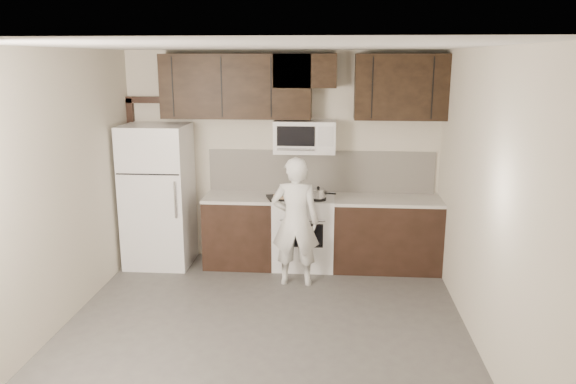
# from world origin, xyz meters

# --- Properties ---
(floor) EXTENTS (4.50, 4.50, 0.00)m
(floor) POSITION_xyz_m (0.00, 0.00, 0.00)
(floor) COLOR #4F4C4A
(floor) RESTS_ON ground
(back_wall) EXTENTS (4.00, 0.00, 4.00)m
(back_wall) POSITION_xyz_m (0.00, 2.25, 1.35)
(back_wall) COLOR beige
(back_wall) RESTS_ON ground
(ceiling) EXTENTS (4.50, 4.50, 0.00)m
(ceiling) POSITION_xyz_m (0.00, 0.00, 2.70)
(ceiling) COLOR white
(ceiling) RESTS_ON back_wall
(counter_run) EXTENTS (2.95, 0.64, 0.91)m
(counter_run) POSITION_xyz_m (0.60, 1.94, 0.46)
(counter_run) COLOR black
(counter_run) RESTS_ON floor
(stove) EXTENTS (0.76, 0.66, 0.94)m
(stove) POSITION_xyz_m (0.30, 1.94, 0.46)
(stove) COLOR white
(stove) RESTS_ON floor
(backsplash) EXTENTS (2.90, 0.02, 0.54)m
(backsplash) POSITION_xyz_m (0.50, 2.24, 1.18)
(backsplash) COLOR silver
(backsplash) RESTS_ON counter_run
(upper_cabinets) EXTENTS (3.48, 0.35, 0.78)m
(upper_cabinets) POSITION_xyz_m (0.21, 2.08, 2.28)
(upper_cabinets) COLOR black
(upper_cabinets) RESTS_ON back_wall
(microwave) EXTENTS (0.76, 0.42, 0.40)m
(microwave) POSITION_xyz_m (0.30, 2.06, 1.65)
(microwave) COLOR white
(microwave) RESTS_ON upper_cabinets
(refrigerator) EXTENTS (0.80, 0.76, 1.80)m
(refrigerator) POSITION_xyz_m (-1.55, 1.89, 0.90)
(refrigerator) COLOR white
(refrigerator) RESTS_ON floor
(door_trim) EXTENTS (0.50, 0.08, 2.12)m
(door_trim) POSITION_xyz_m (-1.92, 2.21, 1.25)
(door_trim) COLOR black
(door_trim) RESTS_ON floor
(saucepan) EXTENTS (0.31, 0.18, 0.17)m
(saucepan) POSITION_xyz_m (0.48, 1.79, 0.98)
(saucepan) COLOR silver
(saucepan) RESTS_ON stove
(baking_tray) EXTENTS (0.48, 0.41, 0.02)m
(baking_tray) POSITION_xyz_m (0.06, 1.84, 0.92)
(baking_tray) COLOR black
(baking_tray) RESTS_ON counter_run
(pizza) EXTENTS (0.34, 0.34, 0.02)m
(pizza) POSITION_xyz_m (0.06, 1.84, 0.94)
(pizza) COLOR tan
(pizza) RESTS_ON baking_tray
(person) EXTENTS (0.56, 0.37, 1.52)m
(person) POSITION_xyz_m (0.23, 1.34, 0.76)
(person) COLOR white
(person) RESTS_ON floor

